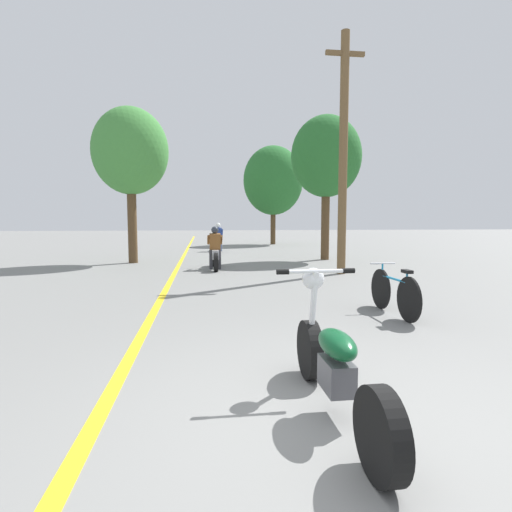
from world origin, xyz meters
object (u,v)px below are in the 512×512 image
roadside_tree_left (130,152)px  bicycle_parked (394,292)px  roadside_tree_right_far (273,181)px  utility_pole (343,152)px  motorcycle_rider_lead (215,253)px  roadside_tree_right_near (326,157)px  motorcycle_foreground (334,363)px  motorcycle_rider_far (218,240)px

roadside_tree_left → bicycle_parked: size_ratio=3.33×
roadside_tree_right_far → utility_pole: bearing=-92.2°
motorcycle_rider_lead → bicycle_parked: bearing=-68.1°
roadside_tree_right_near → motorcycle_rider_lead: bearing=-150.6°
motorcycle_foreground → roadside_tree_right_near: bearing=72.9°
utility_pole → motorcycle_rider_far: utility_pole is taller
motorcycle_rider_far → roadside_tree_left: bearing=-122.8°
roadside_tree_right_near → motorcycle_foreground: size_ratio=2.62×
roadside_tree_right_near → motorcycle_rider_lead: 6.04m
motorcycle_foreground → motorcycle_rider_lead: size_ratio=1.06×
motorcycle_rider_lead → bicycle_parked: size_ratio=1.21×
roadside_tree_left → motorcycle_rider_far: bearing=57.2°
motorcycle_foreground → motorcycle_rider_lead: (-0.63, 9.63, 0.10)m
utility_pole → motorcycle_foreground: bearing=-110.0°
utility_pole → roadside_tree_left: (-6.41, 3.82, 0.49)m
motorcycle_foreground → roadside_tree_left: bearing=106.5°
utility_pole → roadside_tree_right_near: size_ratio=1.21×
roadside_tree_right_near → motorcycle_rider_far: roadside_tree_right_near is taller
motorcycle_rider_lead → roadside_tree_right_near: bearing=29.4°
roadside_tree_right_near → roadside_tree_left: 7.21m
bicycle_parked → motorcycle_rider_lead: bearing=111.9°
roadside_tree_right_near → roadside_tree_left: bearing=-177.9°
utility_pole → bicycle_parked: bearing=-100.2°
utility_pole → motorcycle_rider_far: size_ratio=3.28×
bicycle_parked → utility_pole: bearing=79.8°
motorcycle_rider_far → motorcycle_foreground: bearing=-89.2°
motorcycle_foreground → bicycle_parked: bearing=56.3°
utility_pole → motorcycle_rider_far: (-3.16, 8.85, -2.89)m
motorcycle_rider_lead → roadside_tree_right_far: bearing=72.1°
roadside_tree_right_far → motorcycle_foreground: size_ratio=2.95×
utility_pole → roadside_tree_left: 7.48m
roadside_tree_left → motorcycle_rider_lead: (2.87, -2.18, -3.41)m
roadside_tree_right_far → roadside_tree_left: (-6.96, -10.46, -0.12)m
roadside_tree_right_near → roadside_tree_right_far: roadside_tree_right_far is taller
motorcycle_rider_far → roadside_tree_right_near: bearing=-50.3°
roadside_tree_right_far → motorcycle_rider_far: bearing=-124.4°
roadside_tree_left → bicycle_parked: (5.52, -8.78, -3.55)m
roadside_tree_right_near → motorcycle_rider_lead: size_ratio=2.78×
motorcycle_rider_far → bicycle_parked: (2.27, -13.81, -0.17)m
roadside_tree_right_near → bicycle_parked: (-1.69, -9.04, -3.56)m
bicycle_parked → roadside_tree_right_near: bearing=79.4°
roadside_tree_left → motorcycle_foreground: size_ratio=2.60×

